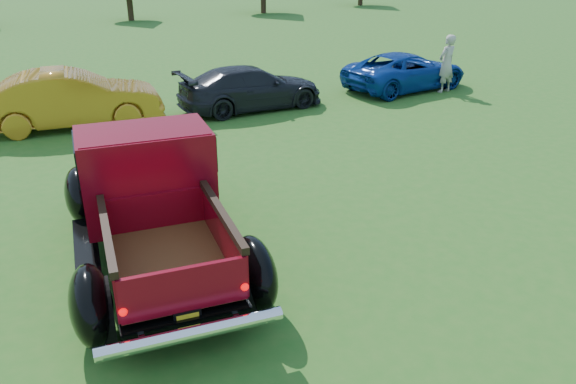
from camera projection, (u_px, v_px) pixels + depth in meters
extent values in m
plane|color=#29621C|center=(303.00, 262.00, 8.25)|extent=(120.00, 120.00, 0.00)
cylinder|color=#332114|center=(130.00, 7.00, 34.41)|extent=(0.36, 0.36, 1.58)
cylinder|color=black|center=(102.00, 313.00, 6.43)|extent=(0.38, 0.85, 0.82)
cylinder|color=black|center=(247.00, 283.00, 7.00)|extent=(0.38, 0.85, 0.82)
cylinder|color=black|center=(88.00, 201.00, 9.23)|extent=(0.38, 0.85, 0.82)
cylinder|color=black|center=(192.00, 186.00, 9.80)|extent=(0.38, 0.85, 0.82)
cube|color=black|center=(156.00, 232.00, 8.14)|extent=(2.20, 4.98, 0.20)
cube|color=maroon|center=(138.00, 165.00, 9.41)|extent=(1.97, 1.80, 0.63)
cube|color=silver|center=(133.00, 151.00, 10.09)|extent=(1.63, 0.33, 0.51)
cube|color=maroon|center=(147.00, 174.00, 8.13)|extent=(1.99, 1.46, 1.33)
cube|color=black|center=(144.00, 151.00, 7.99)|extent=(2.01, 1.37, 0.51)
cube|color=maroon|center=(142.00, 132.00, 7.88)|extent=(1.89, 1.35, 0.08)
cube|color=brown|center=(170.00, 264.00, 6.97)|extent=(1.70, 2.25, 0.05)
cube|color=maroon|center=(110.00, 256.00, 6.64)|extent=(0.39, 2.03, 0.53)
cube|color=maroon|center=(223.00, 236.00, 7.09)|extent=(0.39, 2.03, 0.53)
cube|color=maroon|center=(156.00, 211.00, 7.74)|extent=(1.37, 0.28, 0.53)
cube|color=maroon|center=(185.00, 289.00, 5.99)|extent=(1.37, 0.29, 0.53)
cube|color=black|center=(106.00, 232.00, 6.51)|extent=(0.43, 2.04, 0.09)
cube|color=black|center=(222.00, 213.00, 6.96)|extent=(0.43, 2.04, 0.09)
ellipsoid|color=black|center=(91.00, 306.00, 6.35)|extent=(0.64, 1.15, 0.90)
ellipsoid|color=black|center=(255.00, 273.00, 6.98)|extent=(0.64, 1.15, 0.90)
ellipsoid|color=black|center=(80.00, 195.00, 9.15)|extent=(0.64, 1.15, 0.90)
ellipsoid|color=black|center=(198.00, 179.00, 9.78)|extent=(0.64, 1.15, 0.90)
cube|color=black|center=(87.00, 253.00, 7.83)|extent=(0.68, 2.17, 0.06)
cube|color=black|center=(222.00, 230.00, 8.46)|extent=(0.68, 2.17, 0.06)
cylinder|color=silver|center=(192.00, 333.00, 5.93)|extent=(2.00, 0.49, 0.16)
cube|color=black|center=(188.00, 318.00, 6.09)|extent=(0.31, 0.07, 0.15)
cube|color=gold|center=(188.00, 318.00, 6.08)|extent=(0.24, 0.05, 0.10)
sphere|color=#CC0505|center=(123.00, 312.00, 5.79)|extent=(0.09, 0.09, 0.09)
sphere|color=#CC0505|center=(245.00, 287.00, 6.22)|extent=(0.09, 0.09, 0.09)
imported|color=#BE7A19|center=(72.00, 99.00, 14.13)|extent=(4.55, 2.22, 1.44)
imported|color=black|center=(251.00, 88.00, 15.74)|extent=(4.18, 1.82, 1.20)
imported|color=navy|center=(406.00, 71.00, 17.90)|extent=(4.31, 2.19, 1.17)
imported|color=#ADA996|center=(447.00, 64.00, 17.46)|extent=(0.70, 0.51, 1.77)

